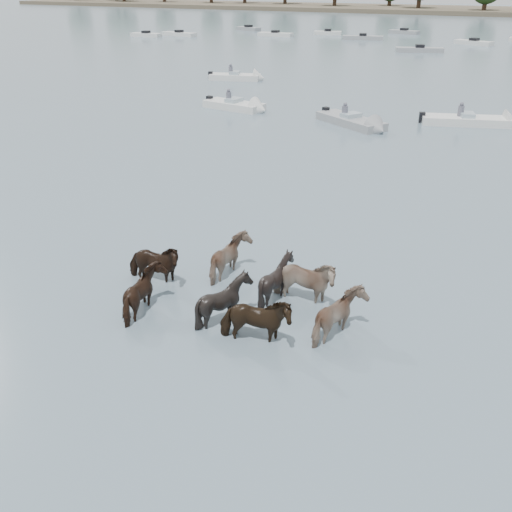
% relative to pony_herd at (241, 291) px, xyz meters
% --- Properties ---
extents(ground, '(400.00, 400.00, 0.00)m').
position_rel_pony_herd_xyz_m(ground, '(1.00, -2.13, -0.50)').
color(ground, slate).
rests_on(ground, ground).
extents(shoreline, '(160.00, 30.00, 1.00)m').
position_rel_pony_herd_xyz_m(shoreline, '(-69.00, 147.87, 0.00)').
color(shoreline, '#4C4233').
rests_on(shoreline, ground).
extents(pony_herd, '(7.54, 4.75, 1.61)m').
position_rel_pony_herd_xyz_m(pony_herd, '(0.00, 0.00, 0.00)').
color(pony_herd, black).
rests_on(pony_herd, ground).
extents(motorboat_a, '(4.94, 2.26, 1.92)m').
position_rel_pony_herd_xyz_m(motorboat_a, '(-11.62, 22.55, -0.27)').
color(motorboat_a, silver).
rests_on(motorboat_a, ground).
extents(motorboat_b, '(5.33, 4.13, 1.92)m').
position_rel_pony_herd_xyz_m(motorboat_b, '(-3.15, 21.29, -0.27)').
color(motorboat_b, gray).
rests_on(motorboat_b, ground).
extents(motorboat_c, '(5.94, 3.18, 1.92)m').
position_rel_pony_herd_xyz_m(motorboat_c, '(3.24, 25.13, -0.27)').
color(motorboat_c, silver).
rests_on(motorboat_c, ground).
extents(motorboat_f, '(5.03, 2.91, 1.92)m').
position_rel_pony_herd_xyz_m(motorboat_f, '(-17.27, 33.55, -0.27)').
color(motorboat_f, silver).
rests_on(motorboat_f, ground).
extents(distant_flotilla, '(106.32, 28.36, 0.93)m').
position_rel_pony_herd_xyz_m(distant_flotilla, '(1.04, 72.71, -0.24)').
color(distant_flotilla, silver).
rests_on(distant_flotilla, ground).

